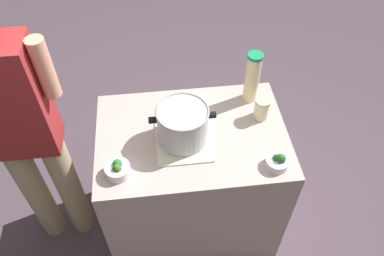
{
  "coord_description": "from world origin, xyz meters",
  "views": [
    {
      "loc": [
        0.16,
        1.32,
        2.44
      ],
      "look_at": [
        0.0,
        0.0,
        0.94
      ],
      "focal_mm": 35.9,
      "sensor_mm": 36.0,
      "label": 1
    }
  ],
  "objects": [
    {
      "name": "cooking_pot",
      "position": [
        0.05,
        0.02,
        1.0
      ],
      "size": [
        0.34,
        0.27,
        0.2
      ],
      "color": "#B7B7BC",
      "rests_on": "dish_cloth"
    },
    {
      "name": "ground_plane",
      "position": [
        0.0,
        0.0,
        0.0
      ],
      "size": [
        8.0,
        8.0,
        0.0
      ],
      "primitive_type": "plane",
      "color": "#53424D"
    },
    {
      "name": "lemonade_pitcher",
      "position": [
        -0.36,
        -0.24,
        1.05
      ],
      "size": [
        0.08,
        0.08,
        0.31
      ],
      "color": "beige",
      "rests_on": "counter_slab"
    },
    {
      "name": "person_cook",
      "position": [
        0.85,
        -0.03,
        0.96
      ],
      "size": [
        0.5,
        0.2,
        1.73
      ],
      "color": "tan",
      "rests_on": "ground_plane"
    },
    {
      "name": "mason_jar",
      "position": [
        -0.39,
        -0.08,
        0.95
      ],
      "size": [
        0.09,
        0.09,
        0.13
      ],
      "color": "beige",
      "rests_on": "counter_slab"
    },
    {
      "name": "dish_cloth",
      "position": [
        0.05,
        0.02,
        0.89
      ],
      "size": [
        0.29,
        0.35,
        0.01
      ],
      "primitive_type": "cube",
      "color": "beige",
      "rests_on": "counter_slab"
    },
    {
      "name": "counter_slab",
      "position": [
        0.0,
        0.0,
        0.44
      ],
      "size": [
        1.02,
        0.71,
        0.89
      ],
      "primitive_type": "cube",
      "color": "#B6A299",
      "rests_on": "ground_plane"
    },
    {
      "name": "broccoli_bowl_front",
      "position": [
        -0.39,
        0.25,
        0.92
      ],
      "size": [
        0.11,
        0.11,
        0.08
      ],
      "color": "silver",
      "rests_on": "counter_slab"
    },
    {
      "name": "broccoli_bowl_center",
      "position": [
        0.39,
        0.21,
        0.92
      ],
      "size": [
        0.12,
        0.12,
        0.08
      ],
      "color": "silver",
      "rests_on": "counter_slab"
    }
  ]
}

